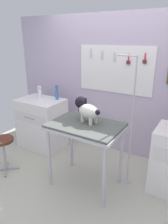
{
  "coord_description": "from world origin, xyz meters",
  "views": [
    {
      "loc": [
        1.37,
        -1.91,
        1.94
      ],
      "look_at": [
        0.08,
        0.21,
        1.04
      ],
      "focal_mm": 33.54,
      "sensor_mm": 36.0,
      "label": 1
    }
  ],
  "objects_px": {
    "detangler_spray": "(40,93)",
    "dog": "(87,109)",
    "grooming_arm": "(131,129)",
    "stool": "(3,145)",
    "grooming_table": "(85,131)",
    "counter_left": "(42,123)"
  },
  "relations": [
    {
      "from": "grooming_arm",
      "to": "detangler_spray",
      "type": "bearing_deg",
      "value": 172.39
    },
    {
      "from": "grooming_table",
      "to": "dog",
      "type": "height_order",
      "value": "dog"
    },
    {
      "from": "grooming_table",
      "to": "grooming_arm",
      "type": "bearing_deg",
      "value": 35.71
    },
    {
      "from": "dog",
      "to": "detangler_spray",
      "type": "distance_m",
      "value": 1.36
    },
    {
      "from": "stool",
      "to": "detangler_spray",
      "type": "xyz_separation_m",
      "value": [
        -0.1,
        0.95,
        0.56
      ]
    },
    {
      "from": "detangler_spray",
      "to": "stool",
      "type": "bearing_deg",
      "value": -84.15
    },
    {
      "from": "dog",
      "to": "grooming_table",
      "type": "bearing_deg",
      "value": -67.73
    },
    {
      "from": "grooming_arm",
      "to": "stool",
      "type": "height_order",
      "value": "grooming_arm"
    },
    {
      "from": "grooming_arm",
      "to": "stool",
      "type": "xyz_separation_m",
      "value": [
        -1.67,
        -0.71,
        -0.38
      ]
    },
    {
      "from": "grooming_table",
      "to": "dog",
      "type": "xyz_separation_m",
      "value": [
        -0.03,
        0.08,
        0.27
      ]
    },
    {
      "from": "grooming_arm",
      "to": "counter_left",
      "type": "distance_m",
      "value": 1.76
    },
    {
      "from": "dog",
      "to": "grooming_arm",
      "type": "bearing_deg",
      "value": 27.18
    },
    {
      "from": "grooming_arm",
      "to": "counter_left",
      "type": "xyz_separation_m",
      "value": [
        -1.72,
        0.18,
        -0.36
      ]
    },
    {
      "from": "counter_left",
      "to": "dog",
      "type": "bearing_deg",
      "value": -20.05
    },
    {
      "from": "grooming_table",
      "to": "dog",
      "type": "distance_m",
      "value": 0.28
    },
    {
      "from": "detangler_spray",
      "to": "grooming_arm",
      "type": "bearing_deg",
      "value": -7.61
    },
    {
      "from": "grooming_arm",
      "to": "detangler_spray",
      "type": "height_order",
      "value": "grooming_arm"
    },
    {
      "from": "grooming_arm",
      "to": "stool",
      "type": "relative_size",
      "value": 3.24
    },
    {
      "from": "stool",
      "to": "detangler_spray",
      "type": "height_order",
      "value": "detangler_spray"
    },
    {
      "from": "detangler_spray",
      "to": "dog",
      "type": "bearing_deg",
      "value": -21.56
    },
    {
      "from": "dog",
      "to": "counter_left",
      "type": "relative_size",
      "value": 0.47
    },
    {
      "from": "counter_left",
      "to": "stool",
      "type": "xyz_separation_m",
      "value": [
        0.04,
        -0.89,
        -0.02
      ]
    }
  ]
}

